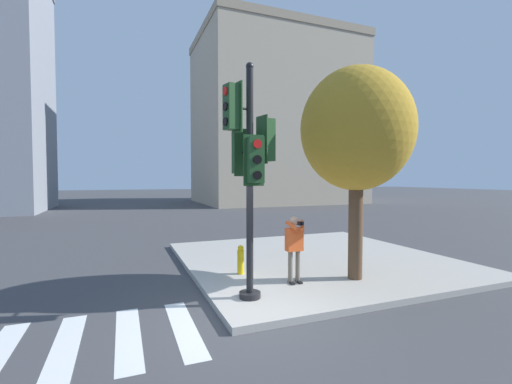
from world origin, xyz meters
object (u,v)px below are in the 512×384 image
object	(u,v)px
person_photographer	(294,243)
fire_hydrant	(241,260)
traffic_signal_pole	(249,158)
street_tree	(357,130)

from	to	relation	value
person_photographer	fire_hydrant	world-z (taller)	person_photographer
traffic_signal_pole	fire_hydrant	size ratio (longest dim) A/B	6.45
street_tree	person_photographer	bearing A→B (deg)	171.87
street_tree	fire_hydrant	distance (m)	4.44
traffic_signal_pole	fire_hydrant	distance (m)	3.15
traffic_signal_pole	fire_hydrant	world-z (taller)	traffic_signal_pole
street_tree	fire_hydrant	bearing A→B (deg)	150.49
person_photographer	street_tree	size ratio (longest dim) A/B	0.31
fire_hydrant	traffic_signal_pole	bearing A→B (deg)	-103.40
traffic_signal_pole	person_photographer	distance (m)	2.47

